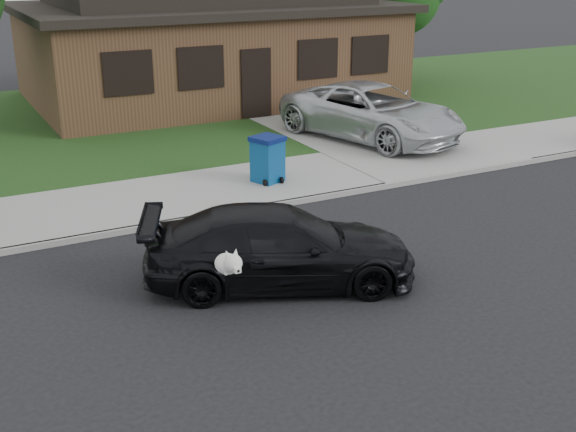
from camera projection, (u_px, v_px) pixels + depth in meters
ground at (319, 279)px, 11.95m from camera, size 120.00×120.00×0.00m
sidewalk at (208, 191)px, 16.09m from camera, size 60.00×3.00×0.12m
curb at (235, 212)px, 14.85m from camera, size 60.00×0.12×0.12m
lawn at (115, 120)px, 22.75m from camera, size 60.00×13.00×0.13m
driveway at (327, 119)px, 22.84m from camera, size 4.50×13.00×0.14m
sedan at (280, 247)px, 11.61m from camera, size 4.72×3.31×1.27m
minivan at (372, 112)px, 20.02m from camera, size 3.91×5.91×1.51m
recycling_bin at (268, 159)px, 16.43m from camera, size 0.82×0.82×1.05m
house at (207, 40)px, 25.42m from camera, size 12.60×8.60×4.65m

